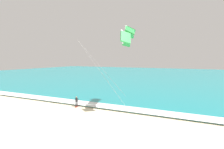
# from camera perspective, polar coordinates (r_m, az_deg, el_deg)

# --- Properties ---
(ground_plane) EXTENTS (200.00, 200.00, 0.00)m
(ground_plane) POSITION_cam_1_polar(r_m,az_deg,el_deg) (19.64, -21.58, -18.83)
(ground_plane) COLOR beige
(sea) EXTENTS (200.00, 120.00, 0.20)m
(sea) POSITION_cam_1_polar(r_m,az_deg,el_deg) (86.67, 17.33, -0.40)
(sea) COLOR teal
(sea) RESTS_ON ground
(surf_foam) EXTENTS (200.00, 2.82, 0.04)m
(surf_foam) POSITION_cam_1_polar(r_m,az_deg,el_deg) (30.50, -0.85, -9.47)
(surf_foam) COLOR white
(surf_foam) RESTS_ON sea
(surfboard) EXTENTS (0.82, 1.47, 0.09)m
(surfboard) POSITION_cam_1_polar(r_m,az_deg,el_deg) (31.69, -10.48, -9.37)
(surfboard) COLOR #E04C38
(surfboard) RESTS_ON ground
(kitesurfer) EXTENTS (0.62, 0.61, 1.69)m
(kitesurfer) POSITION_cam_1_polar(r_m,az_deg,el_deg) (31.49, -10.50, -7.75)
(kitesurfer) COLOR #232328
(kitesurfer) RESTS_ON ground
(kite_primary) EXTENTS (9.28, 7.67, 11.41)m
(kite_primary) POSITION_cam_1_polar(r_m,az_deg,el_deg) (29.82, 4.76, 11.80)
(kite_primary) COLOR green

